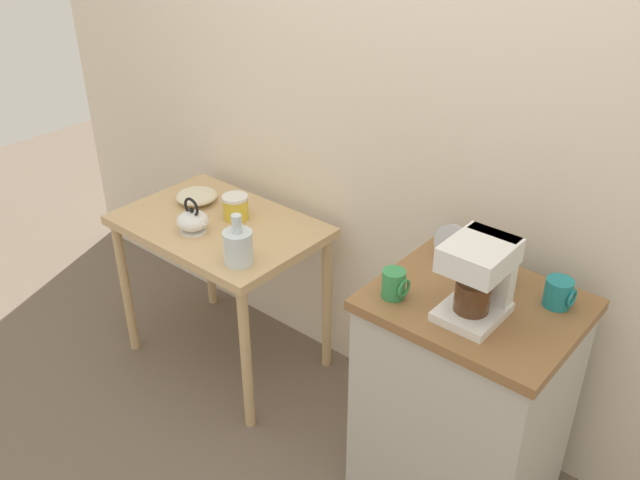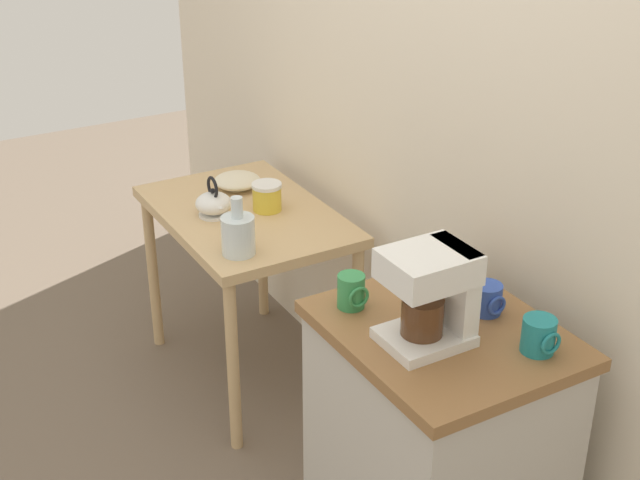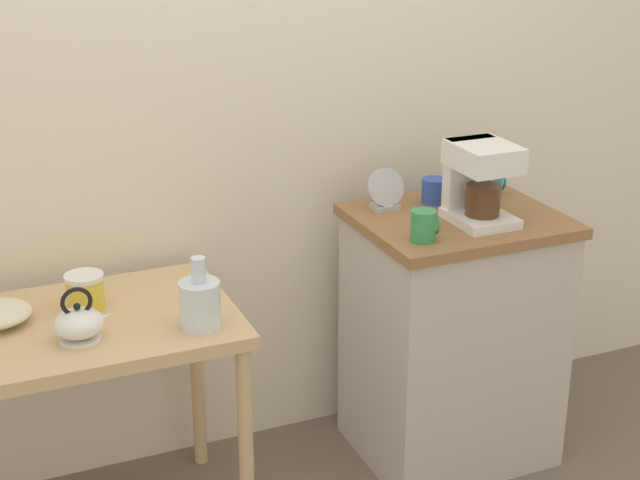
% 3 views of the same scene
% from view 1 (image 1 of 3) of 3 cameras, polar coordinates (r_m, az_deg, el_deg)
% --- Properties ---
extents(ground_plane, '(8.00, 8.00, 0.00)m').
position_cam_1_polar(ground_plane, '(3.11, 1.12, -13.82)').
color(ground_plane, '#6B5B4C').
extents(back_wall, '(4.40, 0.10, 2.80)m').
position_cam_1_polar(back_wall, '(2.59, 8.39, 12.86)').
color(back_wall, beige).
rests_on(back_wall, ground_plane).
extents(wooden_table, '(0.88, 0.59, 0.74)m').
position_cam_1_polar(wooden_table, '(3.04, -8.33, -0.11)').
color(wooden_table, tan).
rests_on(wooden_table, ground_plane).
extents(kitchen_counter, '(0.65, 0.55, 0.88)m').
position_cam_1_polar(kitchen_counter, '(2.53, 11.81, -13.13)').
color(kitchen_counter, '#BCB7AD').
rests_on(kitchen_counter, ground_plane).
extents(bowl_stoneware, '(0.19, 0.19, 0.06)m').
position_cam_1_polar(bowl_stoneware, '(3.17, -10.24, 3.61)').
color(bowl_stoneware, beige).
rests_on(bowl_stoneware, wooden_table).
extents(teakettle, '(0.16, 0.13, 0.16)m').
position_cam_1_polar(teakettle, '(2.92, -10.53, 1.57)').
color(teakettle, white).
rests_on(teakettle, wooden_table).
extents(glass_carafe_vase, '(0.12, 0.12, 0.21)m').
position_cam_1_polar(glass_carafe_vase, '(2.66, -6.84, -0.50)').
color(glass_carafe_vase, silver).
rests_on(glass_carafe_vase, wooden_table).
extents(canister_enamel, '(0.11, 0.11, 0.11)m').
position_cam_1_polar(canister_enamel, '(2.99, -7.05, 2.74)').
color(canister_enamel, gold).
rests_on(canister_enamel, wooden_table).
extents(coffee_maker, '(0.18, 0.22, 0.26)m').
position_cam_1_polar(coffee_maker, '(2.13, 13.19, -2.82)').
color(coffee_maker, white).
rests_on(coffee_maker, kitchen_counter).
extents(mug_dark_teal, '(0.09, 0.09, 0.09)m').
position_cam_1_polar(mug_dark_teal, '(2.28, 19.28, -4.19)').
color(mug_dark_teal, teal).
rests_on(mug_dark_teal, kitchen_counter).
extents(mug_tall_green, '(0.08, 0.08, 0.10)m').
position_cam_1_polar(mug_tall_green, '(2.21, 6.21, -3.68)').
color(mug_tall_green, '#338C4C').
rests_on(mug_tall_green, kitchen_counter).
extents(mug_blue, '(0.09, 0.08, 0.08)m').
position_cam_1_polar(mug_blue, '(2.35, 14.60, -2.39)').
color(mug_blue, '#2D4CAD').
rests_on(mug_blue, kitchen_counter).
extents(table_clock, '(0.13, 0.06, 0.14)m').
position_cam_1_polar(table_clock, '(2.42, 10.85, -0.51)').
color(table_clock, '#B2B5BA').
rests_on(table_clock, kitchen_counter).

